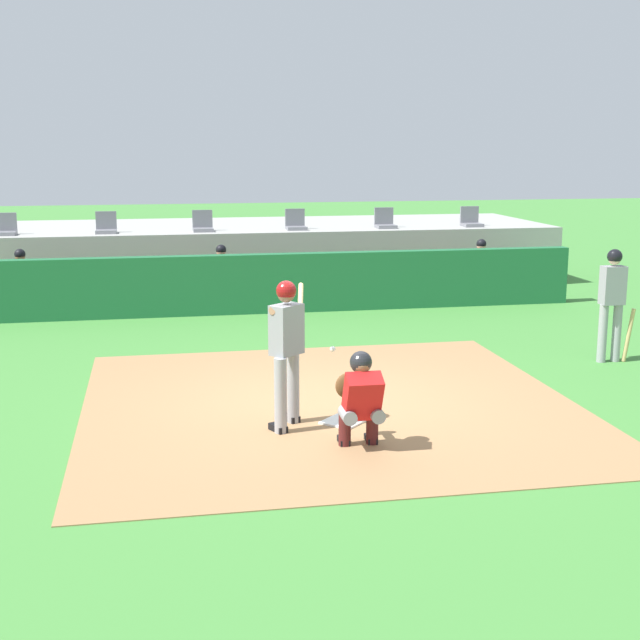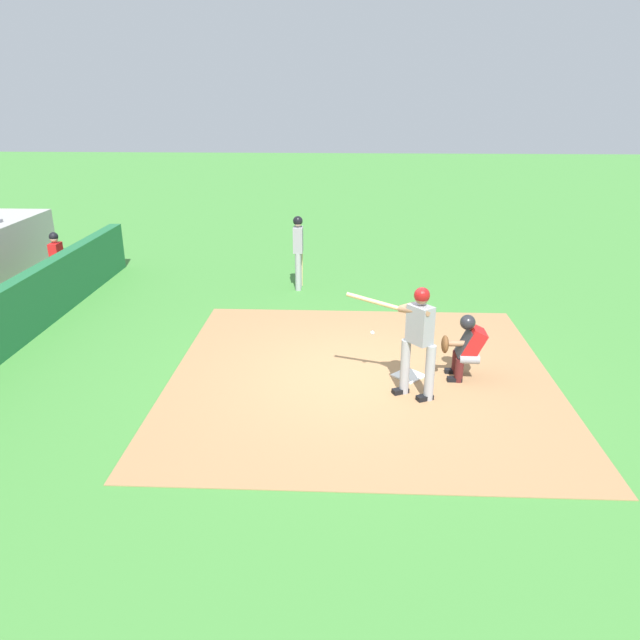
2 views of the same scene
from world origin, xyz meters
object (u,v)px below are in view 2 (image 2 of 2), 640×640
at_px(catcher_crouched, 465,345).
at_px(on_deck_batter, 298,248).
at_px(dugout_player_2, 62,257).
at_px(home_plate, 409,375).
at_px(batter_at_plate, 417,335).

height_order(catcher_crouched, on_deck_batter, on_deck_batter).
relative_size(catcher_crouched, dugout_player_2, 1.46).
height_order(home_plate, on_deck_batter, on_deck_batter).
distance_m(catcher_crouched, on_deck_batter, 5.74).
bearing_deg(home_plate, batter_at_plate, -178.61).
height_order(on_deck_batter, dugout_player_2, on_deck_batter).
distance_m(catcher_crouched, dugout_player_2, 10.31).
distance_m(batter_at_plate, dugout_player_2, 9.93).
xyz_separation_m(batter_at_plate, catcher_crouched, (0.68, -0.88, -0.43)).
relative_size(home_plate, batter_at_plate, 0.24).
bearing_deg(batter_at_plate, home_plate, 1.39).
relative_size(on_deck_batter, dugout_player_2, 1.37).
height_order(home_plate, batter_at_plate, batter_at_plate).
bearing_deg(catcher_crouched, home_plate, 89.70).
relative_size(catcher_crouched, on_deck_batter, 1.06).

